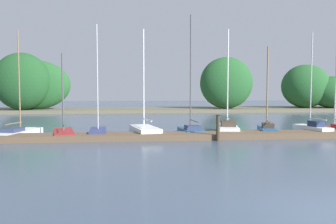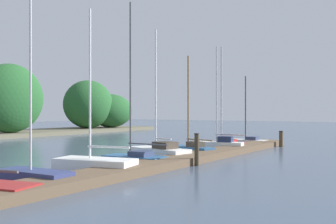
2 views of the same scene
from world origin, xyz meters
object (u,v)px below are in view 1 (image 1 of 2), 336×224
sailboat_4 (191,129)px  mooring_piling_1 (218,128)px  sailboat_7 (311,128)px  sailboat_3 (144,130)px  sailboat_0 (19,132)px  sailboat_1 (64,133)px  sailboat_8 (336,127)px  sailboat_6 (267,128)px  sailboat_2 (98,131)px  sailboat_5 (227,128)px

sailboat_4 → mooring_piling_1: sailboat_4 is taller
sailboat_4 → sailboat_7: 8.00m
sailboat_3 → sailboat_4: 3.09m
sailboat_0 → sailboat_1: (2.87, -0.52, -0.02)m
sailboat_0 → sailboat_7: bearing=-78.6°
sailboat_1 → sailboat_3: bearing=-103.4°
sailboat_4 → sailboat_7: (7.97, -0.58, 0.05)m
sailboat_1 → sailboat_8: bearing=-102.0°
sailboat_6 → sailboat_3: bearing=105.0°
sailboat_0 → sailboat_2: 5.02m
sailboat_0 → mooring_piling_1: (12.07, -3.06, 0.47)m
sailboat_5 → sailboat_6: sailboat_5 is taller
sailboat_2 → sailboat_4: (5.98, 0.37, 0.01)m
sailboat_4 → sailboat_5: bearing=-86.9°
sailboat_3 → sailboat_4: sailboat_4 is taller
sailboat_7 → sailboat_1: bearing=78.1°
sailboat_7 → sailboat_8: (2.14, 0.72, -0.01)m
sailboat_1 → sailboat_8: sailboat_8 is taller
sailboat_6 → sailboat_8: bearing=-73.1°
sailboat_1 → sailboat_6: (13.20, 0.20, 0.11)m
sailboat_5 → mooring_piling_1: (-1.45, -3.24, 0.38)m
mooring_piling_1 → sailboat_4: bearing=110.8°
sailboat_4 → sailboat_7: sailboat_4 is taller
sailboat_5 → sailboat_2: bearing=105.3°
sailboat_1 → sailboat_2: 2.13m
sailboat_0 → sailboat_5: 13.52m
sailboat_2 → sailboat_5: 8.55m
sailboat_3 → sailboat_5: (5.61, 0.69, 0.03)m
sailboat_3 → sailboat_8: sailboat_8 is taller
sailboat_2 → sailboat_6: size_ratio=1.21×
sailboat_1 → sailboat_5: bearing=-99.8°
sailboat_1 → mooring_piling_1: 9.56m
sailboat_5 → sailboat_7: bearing=-89.1°
sailboat_7 → sailboat_5: bearing=69.3°
sailboat_2 → sailboat_8: sailboat_8 is taller
sailboat_5 → sailboat_6: 2.60m
sailboat_2 → mooring_piling_1: 7.53m
sailboat_0 → mooring_piling_1: size_ratio=4.43×
sailboat_2 → sailboat_8: bearing=-92.3°
sailboat_3 → mooring_piling_1: bearing=-134.9°
sailboat_3 → sailboat_6: 8.17m
sailboat_4 → sailboat_6: size_ratio=1.34×
sailboat_0 → sailboat_8: 21.08m
sailboat_3 → sailboat_7: 11.04m
sailboat_4 → sailboat_3: bearing=91.9°
sailboat_6 → sailboat_7: 2.91m
sailboat_0 → sailboat_3: size_ratio=0.99×
sailboat_6 → sailboat_0: bearing=102.5°
sailboat_3 → mooring_piling_1: 4.90m
sailboat_1 → sailboat_2: bearing=-104.0°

